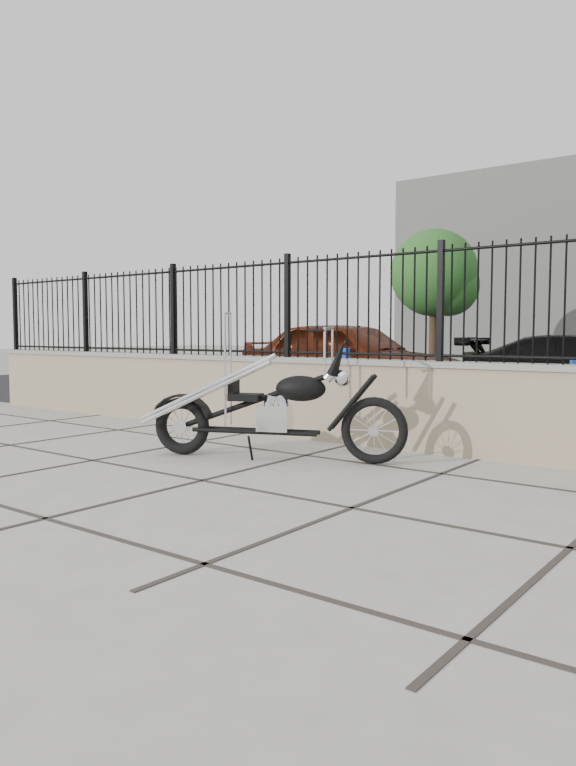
% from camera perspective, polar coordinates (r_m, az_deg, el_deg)
% --- Properties ---
extents(ground_plane, '(90.00, 90.00, 0.00)m').
position_cam_1_polar(ground_plane, '(5.91, -7.21, -8.10)').
color(ground_plane, '#99968E').
rests_on(ground_plane, ground).
extents(retaining_wall, '(14.00, 0.36, 0.96)m').
position_cam_1_polar(retaining_wall, '(7.79, 5.80, -1.52)').
color(retaining_wall, gray).
rests_on(retaining_wall, ground_plane).
extents(iron_fence, '(14.00, 0.08, 1.20)m').
position_cam_1_polar(iron_fence, '(7.75, 5.86, 6.44)').
color(iron_fence, black).
rests_on(iron_fence, retaining_wall).
extents(chopper_motorcycle, '(2.46, 1.33, 1.49)m').
position_cam_1_polar(chopper_motorcycle, '(6.74, -1.55, -0.15)').
color(chopper_motorcycle, black).
rests_on(chopper_motorcycle, ground_plane).
extents(car_red, '(4.50, 1.93, 1.51)m').
position_cam_1_polar(car_red, '(13.04, 5.08, 2.02)').
color(car_red, '#4B190A').
rests_on(car_red, parking_lot).
extents(bollard_a, '(0.15, 0.15, 1.01)m').
position_cam_1_polar(bollard_a, '(10.83, 4.86, 0.24)').
color(bollard_a, '#0B4BB3').
rests_on(bollard_a, ground_plane).
extents(bollard_b, '(0.13, 0.13, 0.92)m').
position_cam_1_polar(bollard_b, '(9.06, 22.75, -1.14)').
color(bollard_b, blue).
rests_on(bollard_b, ground_plane).
extents(tree_left, '(2.80, 2.80, 4.72)m').
position_cam_1_polar(tree_left, '(22.80, 12.11, 9.30)').
color(tree_left, '#382619').
rests_on(tree_left, ground_plane).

